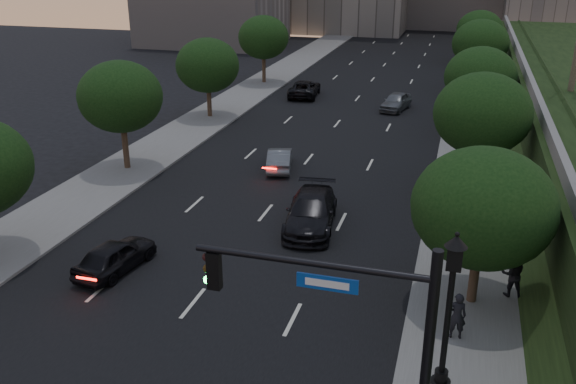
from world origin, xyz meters
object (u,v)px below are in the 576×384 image
(sedan_near_left, at_px, (115,256))
(pedestrian_b, at_px, (513,274))
(sedan_far_right, at_px, (396,101))
(sedan_far_left, at_px, (305,88))
(pedestrian_c, at_px, (451,228))
(street_lamp, at_px, (447,325))
(pedestrian_a, at_px, (457,316))
(sedan_mid_left, at_px, (280,159))
(sedan_near_right, at_px, (311,212))
(traffic_signal_mast, at_px, (376,373))

(sedan_near_left, height_order, pedestrian_b, pedestrian_b)
(sedan_far_right, bearing_deg, sedan_near_left, -93.11)
(sedan_far_left, bearing_deg, pedestrian_c, 111.03)
(sedan_far_right, xyz_separation_m, pedestrian_c, (5.47, -25.24, 0.31))
(sedan_near_left, bearing_deg, sedan_far_left, -79.93)
(street_lamp, relative_size, pedestrian_a, 3.23)
(street_lamp, distance_m, pedestrian_a, 3.58)
(sedan_mid_left, height_order, pedestrian_a, pedestrian_a)
(sedan_near_right, relative_size, pedestrian_b, 3.03)
(traffic_signal_mast, bearing_deg, sedan_far_right, 95.88)
(sedan_mid_left, distance_m, pedestrian_c, 13.45)
(sedan_mid_left, relative_size, sedan_far_right, 0.92)
(sedan_near_right, relative_size, pedestrian_a, 3.21)
(traffic_signal_mast, relative_size, pedestrian_b, 3.79)
(pedestrian_b, height_order, pedestrian_c, pedestrian_b)
(street_lamp, height_order, sedan_far_right, street_lamp)
(sedan_far_right, bearing_deg, sedan_mid_left, -95.41)
(sedan_far_right, height_order, pedestrian_c, pedestrian_c)
(street_lamp, relative_size, sedan_near_left, 1.38)
(sedan_near_right, height_order, pedestrian_b, pedestrian_b)
(sedan_near_right, distance_m, sedan_far_right, 24.69)
(street_lamp, xyz_separation_m, sedan_mid_left, (-10.69, 18.57, -1.97))
(sedan_near_left, distance_m, sedan_far_left, 34.01)
(traffic_signal_mast, xyz_separation_m, sedan_near_right, (-5.27, 14.89, -2.86))
(sedan_mid_left, xyz_separation_m, pedestrian_c, (10.59, -8.28, 0.39))
(pedestrian_b, bearing_deg, sedan_near_right, -29.54)
(traffic_signal_mast, bearing_deg, sedan_mid_left, 112.15)
(sedan_mid_left, xyz_separation_m, pedestrian_b, (13.02, -11.92, 0.41))
(sedan_far_right, distance_m, pedestrian_a, 32.90)
(sedan_near_right, bearing_deg, sedan_near_left, -143.64)
(traffic_signal_mast, height_order, street_lamp, traffic_signal_mast)
(pedestrian_a, relative_size, pedestrian_c, 0.97)
(pedestrian_a, bearing_deg, sedan_far_right, -88.54)
(pedestrian_b, xyz_separation_m, pedestrian_c, (-2.43, 3.64, -0.03))
(pedestrian_b, bearing_deg, sedan_far_right, -79.35)
(sedan_near_left, bearing_deg, pedestrian_b, -162.82)
(sedan_near_right, bearing_deg, pedestrian_a, -54.45)
(sedan_near_right, distance_m, pedestrian_b, 10.03)
(sedan_mid_left, relative_size, pedestrian_b, 2.17)
(sedan_near_left, height_order, sedan_far_right, sedan_far_right)
(traffic_signal_mast, relative_size, pedestrian_c, 3.90)
(pedestrian_b, bearing_deg, pedestrian_c, -60.87)
(sedan_far_left, height_order, pedestrian_c, pedestrian_c)
(traffic_signal_mast, xyz_separation_m, pedestrian_b, (3.83, 10.67, -2.60))
(traffic_signal_mast, height_order, sedan_far_left, traffic_signal_mast)
(traffic_signal_mast, distance_m, pedestrian_a, 7.89)
(pedestrian_a, bearing_deg, sedan_near_left, -13.68)
(sedan_mid_left, height_order, pedestrian_b, pedestrian_b)
(street_lamp, bearing_deg, pedestrian_c, 90.57)
(pedestrian_c, bearing_deg, sedan_near_right, -16.35)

